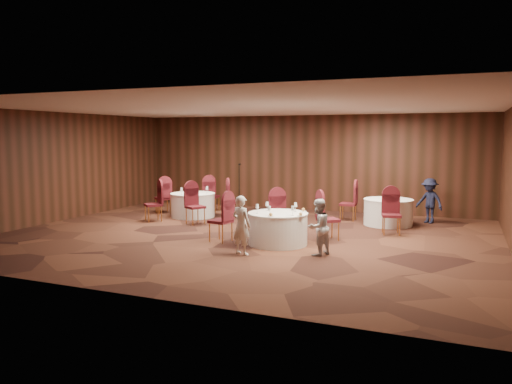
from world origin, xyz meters
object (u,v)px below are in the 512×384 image
at_px(table_right, 388,212).
at_px(mic_stand, 239,196).
at_px(table_main, 278,228).
at_px(woman_b, 318,227).
at_px(table_left, 193,205).
at_px(woman_a, 241,225).
at_px(man_c, 429,201).

relative_size(table_right, mic_stand, 0.87).
relative_size(table_main, woman_b, 1.16).
xyz_separation_m(table_left, woman_a, (3.46, -3.96, 0.25)).
relative_size(table_left, woman_a, 1.10).
xyz_separation_m(table_left, man_c, (6.85, 1.66, 0.27)).
height_order(table_right, woman_b, woman_b).
distance_m(mic_stand, man_c, 6.19).
bearing_deg(table_main, woman_a, -106.39).
bearing_deg(mic_stand, woman_b, -51.39).
bearing_deg(woman_b, table_right, -166.52).
bearing_deg(table_right, man_c, 37.87).
bearing_deg(table_left, table_right, 8.35).
relative_size(woman_b, man_c, 0.92).
bearing_deg(woman_b, table_left, -99.61).
bearing_deg(mic_stand, man_c, -3.10).
distance_m(table_left, mic_stand, 2.11).
relative_size(table_left, man_c, 1.07).
height_order(table_left, woman_b, woman_b).
bearing_deg(table_right, table_left, -171.65).
relative_size(table_left, table_right, 1.01).
relative_size(table_main, man_c, 1.07).
distance_m(table_left, man_c, 7.05).
relative_size(table_right, woman_a, 1.09).
xyz_separation_m(mic_stand, man_c, (6.18, -0.33, 0.19)).
relative_size(table_main, woman_a, 1.10).
distance_m(table_main, woman_b, 1.34).
bearing_deg(man_c, woman_a, -91.65).
relative_size(table_left, woman_b, 1.16).
bearing_deg(table_left, table_main, -35.46).
xyz_separation_m(table_left, table_right, (5.81, 0.85, -0.00)).
bearing_deg(table_left, man_c, 13.64).
bearing_deg(man_c, table_right, -112.70).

